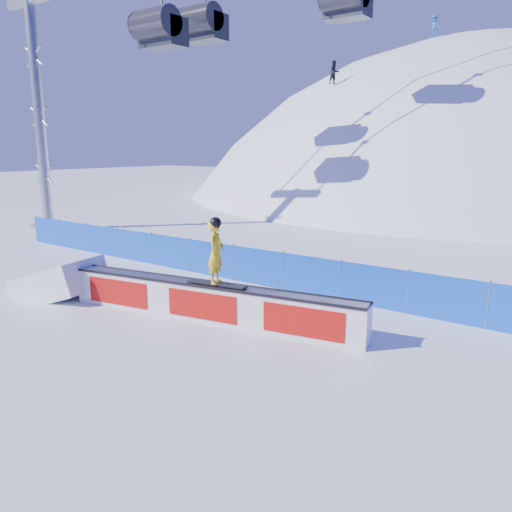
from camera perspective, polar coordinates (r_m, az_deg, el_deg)
The scene contains 7 objects.
ground at distance 14.69m, azimuth -16.74°, elevation -5.74°, with size 160.00×160.00×0.00m, color white.
snow_hill at distance 56.25m, azimuth 21.81°, elevation -12.10°, with size 64.00×64.00×64.00m.
safety_fence at distance 17.49m, azimuth -5.14°, elevation -0.34°, with size 22.05×0.05×1.30m.
rail_box at distance 13.04m, azimuth -5.58°, elevation -5.25°, with size 8.41×2.05×1.01m.
snow_ramp at distance 16.46m, azimuth -21.46°, elevation -4.14°, with size 2.52×1.68×0.95m, color white, non-canonical shape.
snowboarder at distance 12.55m, azimuth -4.60°, elevation 0.50°, with size 1.68×0.68×1.73m.
distant_skiers at distance 40.35m, azimuth 24.46°, elevation 20.83°, with size 22.19×9.64×7.04m.
Camera 1 is at (11.24, -8.35, 4.43)m, focal length 35.00 mm.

